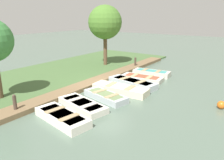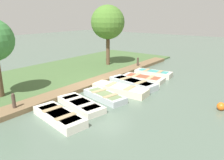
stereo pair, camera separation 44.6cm
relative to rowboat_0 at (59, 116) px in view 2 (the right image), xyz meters
name	(u,v)px [view 2 (the right image)]	position (x,y,z in m)	size (l,w,h in m)	color
ground_plane	(109,88)	(-1.03, 4.79, -0.19)	(80.00, 80.00, 0.00)	#566B5B
shore_bank	(57,74)	(-6.03, 4.79, -0.13)	(8.00, 24.00, 0.12)	#476638
dock_walkway	(93,82)	(-2.34, 4.79, -0.07)	(1.09, 20.04, 0.25)	brown
rowboat_0	(59,116)	(0.00, 0.00, 0.00)	(2.97, 1.45, 0.39)	silver
rowboat_1	(81,104)	(-0.26, 1.57, -0.03)	(2.99, 1.61, 0.33)	silver
rowboat_2	(104,96)	(-0.03, 3.17, -0.02)	(2.80, 1.51, 0.35)	#B2BCC1
rowboat_3	(120,89)	(0.05, 4.51, 0.02)	(3.42, 1.27, 0.43)	beige
rowboat_4	(133,83)	(-0.03, 6.05, 0.01)	(3.45, 1.50, 0.41)	#B2BCC1
rowboat_5	(143,78)	(-0.08, 7.49, -0.03)	(2.98, 1.43, 0.34)	beige
rowboat_6	(153,73)	(-0.09, 9.05, 0.01)	(2.82, 1.26, 0.41)	beige
mooring_post_near	(14,103)	(-2.29, -0.75, 0.30)	(0.17, 0.17, 0.97)	#47382D
mooring_post_far	(138,63)	(-2.29, 10.42, 0.30)	(0.17, 0.17, 0.97)	#47382D
buoy	(221,106)	(5.37, 5.45, 0.00)	(0.39, 0.39, 0.39)	orange
park_tree_left	(108,23)	(-4.94, 9.66, 3.60)	(2.89, 2.89, 5.27)	brown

